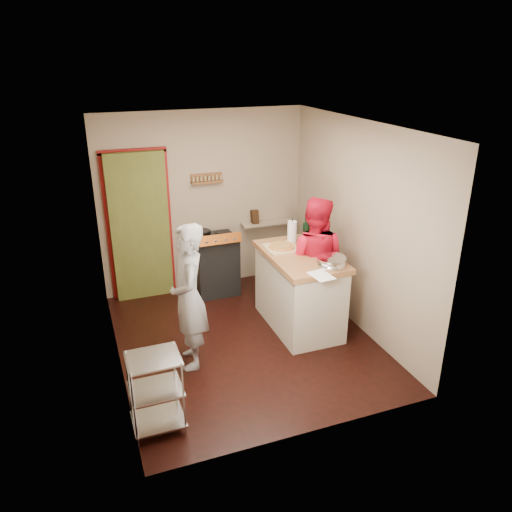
{
  "coord_description": "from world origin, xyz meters",
  "views": [
    {
      "loc": [
        -1.74,
        -5.05,
        3.32
      ],
      "look_at": [
        0.15,
        0.0,
        1.1
      ],
      "focal_mm": 35.0,
      "sensor_mm": 36.0,
      "label": 1
    }
  ],
  "objects_px": {
    "island": "(299,289)",
    "person_red": "(314,261)",
    "stove": "(215,264)",
    "person_stripe": "(189,297)",
    "wire_shelving": "(156,390)"
  },
  "relations": [
    {
      "from": "island",
      "to": "person_stripe",
      "type": "xyz_separation_m",
      "value": [
        -1.5,
        -0.34,
        0.31
      ]
    },
    {
      "from": "stove",
      "to": "island",
      "type": "distance_m",
      "value": 1.52
    },
    {
      "from": "stove",
      "to": "island",
      "type": "height_order",
      "value": "island"
    },
    {
      "from": "island",
      "to": "person_red",
      "type": "relative_size",
      "value": 0.88
    },
    {
      "from": "wire_shelving",
      "to": "person_stripe",
      "type": "bearing_deg",
      "value": 59.62
    },
    {
      "from": "stove",
      "to": "person_stripe",
      "type": "xyz_separation_m",
      "value": [
        -0.77,
        -1.67,
        0.39
      ]
    },
    {
      "from": "wire_shelving",
      "to": "person_stripe",
      "type": "distance_m",
      "value": 1.18
    },
    {
      "from": "person_stripe",
      "to": "stove",
      "type": "bearing_deg",
      "value": 163.74
    },
    {
      "from": "person_stripe",
      "to": "person_red",
      "type": "height_order",
      "value": "person_red"
    },
    {
      "from": "island",
      "to": "person_stripe",
      "type": "bearing_deg",
      "value": -167.06
    },
    {
      "from": "island",
      "to": "person_red",
      "type": "xyz_separation_m",
      "value": [
        0.22,
        0.07,
        0.32
      ]
    },
    {
      "from": "island",
      "to": "person_red",
      "type": "distance_m",
      "value": 0.39
    },
    {
      "from": "stove",
      "to": "person_stripe",
      "type": "distance_m",
      "value": 1.88
    },
    {
      "from": "stove",
      "to": "wire_shelving",
      "type": "distance_m",
      "value": 2.94
    },
    {
      "from": "person_red",
      "to": "wire_shelving",
      "type": "bearing_deg",
      "value": 68.34
    }
  ]
}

